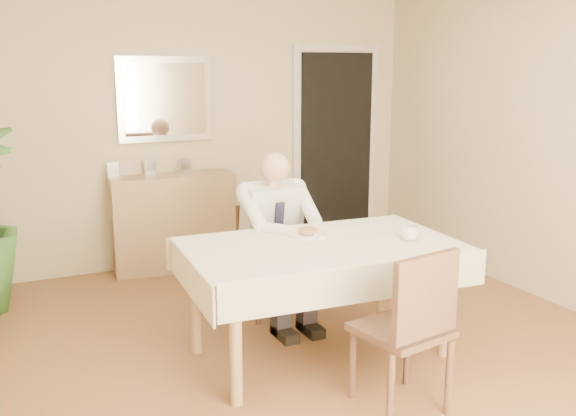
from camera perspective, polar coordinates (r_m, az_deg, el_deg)
name	(u,v)px	position (r m, az deg, el deg)	size (l,w,h in m)	color
room	(314,161)	(3.76, 2.30, 4.16)	(5.00, 5.02, 2.60)	brown
doorway	(335,149)	(6.68, 4.24, 5.23)	(0.96, 0.07, 2.10)	beige
mirror	(165,99)	(5.96, -10.89, 9.47)	(0.86, 0.04, 0.76)	silver
dining_table	(320,256)	(4.07, 2.90, -4.29)	(1.77, 1.12, 0.75)	#9F8058
chair_far	(266,252)	(4.89, -1.99, -3.97)	(0.40, 0.41, 0.82)	#422B1C
chair_near	(411,323)	(3.49, 10.88, -9.98)	(0.50, 0.51, 0.93)	#422B1C
seated_man	(281,231)	(4.58, -0.62, -2.08)	(0.48, 0.72, 1.24)	silver
plate	(308,234)	(4.23, 1.75, -2.35)	(0.26, 0.26, 0.02)	white
food	(308,231)	(4.22, 1.75, -2.06)	(0.14, 0.14, 0.06)	brown
knife	(317,233)	(4.19, 2.62, -2.25)	(0.01, 0.01, 0.13)	silver
fork	(306,235)	(4.15, 1.64, -2.38)	(0.01, 0.01, 0.13)	silver
coffee_mug	(409,233)	(4.17, 10.74, -2.21)	(0.12, 0.12, 0.09)	white
sideboard	(174,222)	(5.98, -10.09, -1.26)	(1.10, 0.37, 0.88)	#9F8058
photo_frame_left	(113,170)	(5.84, -15.29, 3.27)	(0.10, 0.02, 0.14)	silver
photo_frame_center	(150,167)	(5.91, -12.14, 3.55)	(0.10, 0.02, 0.14)	silver
photo_frame_right	(186,166)	(5.92, -9.08, 3.68)	(0.10, 0.02, 0.14)	silver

